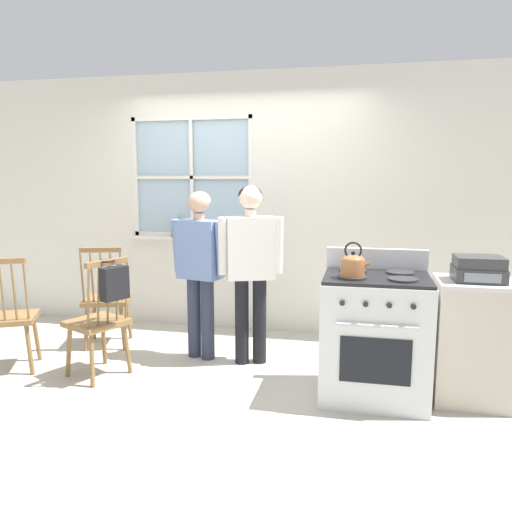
# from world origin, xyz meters

# --- Properties ---
(ground_plane) EXTENTS (16.00, 16.00, 0.00)m
(ground_plane) POSITION_xyz_m (0.00, 0.00, 0.00)
(ground_plane) COLOR #B2AD9E
(wall_back) EXTENTS (6.40, 0.16, 2.70)m
(wall_back) POSITION_xyz_m (0.04, 1.40, 1.33)
(wall_back) COLOR silver
(wall_back) RESTS_ON ground_plane
(chair_by_window) EXTENTS (0.54, 0.55, 0.99)m
(chair_by_window) POSITION_xyz_m (-0.89, -0.15, 0.45)
(chair_by_window) COLOR olive
(chair_by_window) RESTS_ON ground_plane
(chair_near_wall) EXTENTS (0.52, 0.50, 0.99)m
(chair_near_wall) POSITION_xyz_m (-1.21, 0.56, 0.45)
(chair_near_wall) COLOR olive
(chair_near_wall) RESTS_ON ground_plane
(chair_center_cluster) EXTENTS (0.55, 0.54, 0.99)m
(chair_center_cluster) POSITION_xyz_m (-1.69, -0.20, 0.45)
(chair_center_cluster) COLOR olive
(chair_center_cluster) RESTS_ON ground_plane
(person_elderly_left) EXTENTS (0.54, 0.30, 1.51)m
(person_elderly_left) POSITION_xyz_m (-0.21, 0.43, 0.90)
(person_elderly_left) COLOR #2D3347
(person_elderly_left) RESTS_ON ground_plane
(person_teen_center) EXTENTS (0.56, 0.33, 1.56)m
(person_teen_center) POSITION_xyz_m (0.27, 0.40, 0.95)
(person_teen_center) COLOR black
(person_teen_center) RESTS_ON ground_plane
(stove) EXTENTS (0.77, 0.68, 1.08)m
(stove) POSITION_xyz_m (1.32, -0.08, 0.47)
(stove) COLOR silver
(stove) RESTS_ON ground_plane
(kettle) EXTENTS (0.21, 0.17, 0.25)m
(kettle) POSITION_xyz_m (1.14, -0.21, 1.02)
(kettle) COLOR #A86638
(kettle) RESTS_ON stove
(potted_plant) EXTENTS (0.14, 0.14, 0.26)m
(potted_plant) POSITION_xyz_m (-0.75, 1.31, 1.07)
(potted_plant) COLOR #935B3D
(potted_plant) RESTS_ON wall_back
(handbag) EXTENTS (0.24, 0.24, 0.31)m
(handbag) POSITION_xyz_m (-0.68, -0.25, 0.82)
(handbag) COLOR black
(handbag) RESTS_ON chair_by_window
(side_counter) EXTENTS (0.55, 0.50, 0.90)m
(side_counter) POSITION_xyz_m (2.02, 0.02, 0.45)
(side_counter) COLOR beige
(side_counter) RESTS_ON ground_plane
(stereo) EXTENTS (0.34, 0.29, 0.18)m
(stereo) POSITION_xyz_m (2.02, -0.00, 0.99)
(stereo) COLOR #38383A
(stereo) RESTS_ON side_counter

